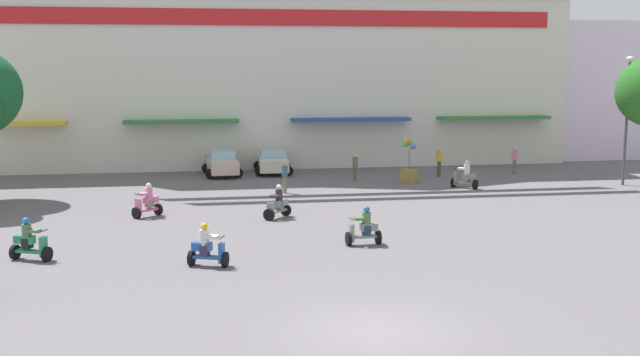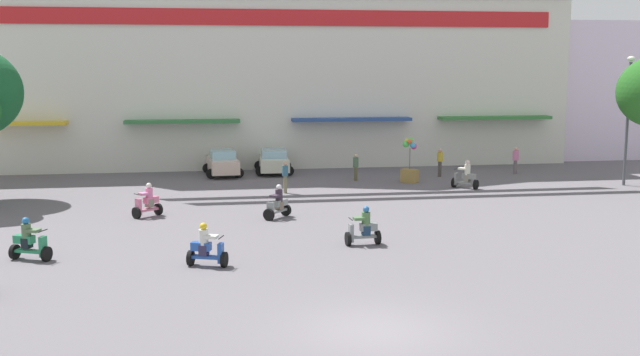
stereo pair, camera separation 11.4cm
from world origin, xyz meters
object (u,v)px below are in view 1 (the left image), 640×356
object	(u,v)px
parked_car_0	(222,163)
parked_car_1	(273,161)
scooter_rider_1	(278,205)
scooter_rider_5	(364,229)
scooter_rider_2	(30,242)
pedestrian_1	(515,159)
pedestrian_3	(355,165)
scooter_rider_9	(207,249)
streetlamp_near	(627,111)
balloon_vendor_cart	(409,164)
scooter_rider_0	(147,203)
scooter_rider_3	(465,177)
pedestrian_2	(439,161)
pedestrian_0	(285,175)

from	to	relation	value
parked_car_0	parked_car_1	distance (m)	3.20
scooter_rider_1	scooter_rider_5	size ratio (longest dim) A/B	1.01
scooter_rider_2	parked_car_0	bearing A→B (deg)	69.33
pedestrian_1	pedestrian_3	size ratio (longest dim) A/B	1.03
scooter_rider_9	streetlamp_near	bearing A→B (deg)	30.60
scooter_rider_5	balloon_vendor_cart	world-z (taller)	balloon_vendor_cart
scooter_rider_0	scooter_rider_1	distance (m)	5.79
scooter_rider_3	pedestrian_2	world-z (taller)	pedestrian_2
scooter_rider_0	balloon_vendor_cart	world-z (taller)	balloon_vendor_cart
scooter_rider_1	scooter_rider_2	bearing A→B (deg)	-147.45
scooter_rider_1	scooter_rider_5	distance (m)	6.09
scooter_rider_9	pedestrian_1	world-z (taller)	pedestrian_1
pedestrian_0	pedestrian_1	size ratio (longest dim) A/B	1.03
scooter_rider_3	scooter_rider_5	xyz separation A→B (m)	(-8.23, -11.88, -0.02)
scooter_rider_0	scooter_rider_2	world-z (taller)	scooter_rider_0
balloon_vendor_cart	pedestrian_1	bearing A→B (deg)	17.76
streetlamp_near	balloon_vendor_cart	size ratio (longest dim) A/B	2.79
scooter_rider_5	pedestrian_3	size ratio (longest dim) A/B	0.93
scooter_rider_2	balloon_vendor_cart	size ratio (longest dim) A/B	0.59
scooter_rider_5	pedestrian_2	size ratio (longest dim) A/B	0.87
scooter_rider_5	pedestrian_2	world-z (taller)	pedestrian_2
scooter_rider_9	balloon_vendor_cart	world-z (taller)	balloon_vendor_cart
scooter_rider_0	pedestrian_1	world-z (taller)	pedestrian_1
balloon_vendor_cart	scooter_rider_9	bearing A→B (deg)	-125.06
scooter_rider_3	scooter_rider_9	size ratio (longest dim) A/B	1.04
pedestrian_0	streetlamp_near	xyz separation A→B (m)	(18.93, -0.34, 3.16)
parked_car_1	scooter_rider_0	xyz separation A→B (m)	(-6.82, -12.65, -0.11)
balloon_vendor_cart	scooter_rider_3	bearing A→B (deg)	-46.01
scooter_rider_0	streetlamp_near	xyz separation A→B (m)	(25.64, 4.87, 3.49)
pedestrian_1	scooter_rider_9	bearing A→B (deg)	-135.12
scooter_rider_5	pedestrian_3	bearing A→B (deg)	79.45
scooter_rider_3	balloon_vendor_cart	world-z (taller)	balloon_vendor_cart
pedestrian_0	balloon_vendor_cart	size ratio (longest dim) A/B	0.66
pedestrian_1	balloon_vendor_cart	bearing A→B (deg)	-162.24
scooter_rider_0	scooter_rider_5	bearing A→B (deg)	-38.64
scooter_rider_5	pedestrian_1	bearing A→B (deg)	51.85
scooter_rider_5	pedestrian_0	world-z (taller)	pedestrian_0
scooter_rider_1	scooter_rider_5	bearing A→B (deg)	-64.09
scooter_rider_2	scooter_rider_9	world-z (taller)	scooter_rider_2
pedestrian_2	streetlamp_near	distance (m)	10.76
scooter_rider_0	streetlamp_near	world-z (taller)	streetlamp_near
scooter_rider_5	scooter_rider_3	bearing A→B (deg)	55.30
scooter_rider_0	pedestrian_0	distance (m)	8.50
scooter_rider_9	scooter_rider_2	bearing A→B (deg)	163.66
scooter_rider_9	pedestrian_0	world-z (taller)	pedestrian_0
pedestrian_1	pedestrian_2	xyz separation A→B (m)	(-4.99, -0.51, 0.04)
scooter_rider_1	scooter_rider_9	world-z (taller)	scooter_rider_9
streetlamp_near	parked_car_1	bearing A→B (deg)	157.54
streetlamp_near	pedestrian_1	bearing A→B (deg)	128.30
scooter_rider_3	scooter_rider_9	bearing A→B (deg)	-135.04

